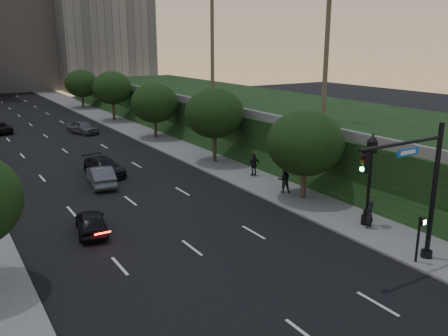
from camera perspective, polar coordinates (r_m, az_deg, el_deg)
ground at (r=21.78m, az=2.52°, el=-14.30°), size 160.00×160.00×0.00m
road_surface at (r=48.08m, az=-18.02°, el=1.51°), size 16.00×140.00×0.02m
sidewalk_right at (r=51.35m, az=-6.90°, el=3.05°), size 4.50×140.00×0.15m
embankment at (r=55.26m, az=5.10°, el=5.98°), size 18.00×90.00×4.00m
parapet_wall at (r=50.33m, az=-2.69°, el=7.84°), size 0.35×90.00×0.70m
office_block_mid at (r=118.84m, az=-24.53°, el=14.90°), size 22.00×18.00×26.00m
office_block_right at (r=117.15m, az=-15.22°, el=18.17°), size 20.00×22.00×36.00m
tree_right_a at (r=32.36m, az=9.75°, el=2.99°), size 5.20×5.20×6.24m
tree_right_b at (r=41.85m, az=-1.17°, el=6.61°), size 5.20×5.20×6.74m
tree_right_c at (r=53.42m, az=-8.36°, el=7.76°), size 5.20×5.20×6.24m
tree_right_d at (r=66.37m, az=-13.30°, el=9.36°), size 5.20×5.20×6.74m
tree_right_e at (r=80.72m, az=-16.78°, el=9.72°), size 5.20×5.20×6.24m
traffic_signal_mast at (r=24.24m, az=22.48°, el=-2.90°), size 5.68×0.56×7.00m
street_lamp at (r=28.71m, az=17.05°, el=-1.88°), size 0.64×0.64×5.62m
pedestrian_signal at (r=25.03m, az=22.46°, el=-7.48°), size 0.30×0.33×2.50m
sedan_near_left at (r=28.22m, az=-15.69°, el=-6.26°), size 2.33×4.22×1.36m
sedan_mid_left at (r=37.10m, az=-14.60°, el=-0.93°), size 2.23×4.79×1.52m
sedan_near_right at (r=39.95m, az=-14.21°, el=0.16°), size 2.66×5.12×1.42m
sedan_far_right at (r=58.65m, az=-16.65°, el=4.73°), size 3.19×4.95×1.57m
pedestrian_a at (r=28.73m, az=17.10°, el=-5.31°), size 0.68×0.52×1.69m
pedestrian_b at (r=34.06m, az=7.25°, el=-1.42°), size 1.13×1.06×1.86m
pedestrian_c at (r=38.05m, az=3.63°, el=0.41°), size 1.11×0.56×1.82m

